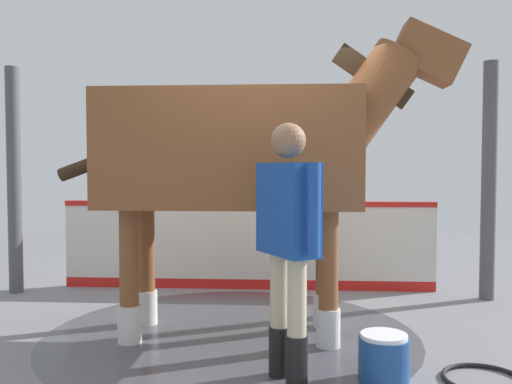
{
  "coord_description": "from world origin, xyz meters",
  "views": [
    {
      "loc": [
        3.88,
        3.21,
        1.49
      ],
      "look_at": [
        0.6,
        0.6,
        1.29
      ],
      "focal_mm": 37.93,
      "sensor_mm": 36.0,
      "label": 1
    }
  ],
  "objects_px": {
    "horse": "(244,154)",
    "wash_bucket": "(384,358)",
    "handler": "(288,231)",
    "hose_coil": "(484,379)"
  },
  "relations": [
    {
      "from": "horse",
      "to": "handler",
      "type": "relative_size",
      "value": 1.69
    },
    {
      "from": "hose_coil",
      "to": "wash_bucket",
      "type": "bearing_deg",
      "value": -52.51
    },
    {
      "from": "horse",
      "to": "wash_bucket",
      "type": "relative_size",
      "value": 8.61
    },
    {
      "from": "horse",
      "to": "hose_coil",
      "type": "relative_size",
      "value": 5.29
    },
    {
      "from": "handler",
      "to": "wash_bucket",
      "type": "relative_size",
      "value": 5.09
    },
    {
      "from": "handler",
      "to": "wash_bucket",
      "type": "distance_m",
      "value": 1.11
    },
    {
      "from": "horse",
      "to": "handler",
      "type": "bearing_deg",
      "value": -68.9
    },
    {
      "from": "handler",
      "to": "hose_coil",
      "type": "height_order",
      "value": "handler"
    },
    {
      "from": "handler",
      "to": "hose_coil",
      "type": "bearing_deg",
      "value": 151.84
    },
    {
      "from": "wash_bucket",
      "to": "hose_coil",
      "type": "relative_size",
      "value": 0.61
    }
  ]
}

